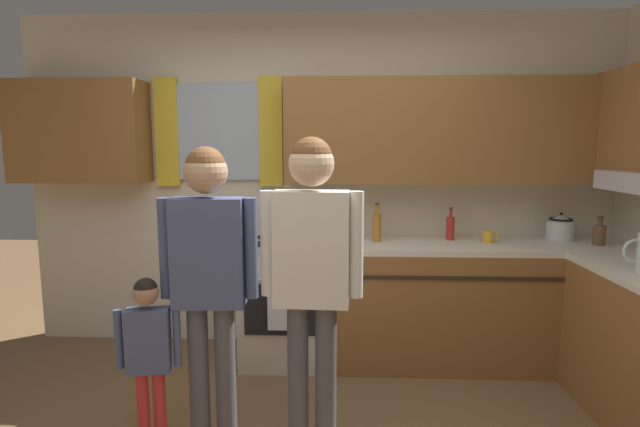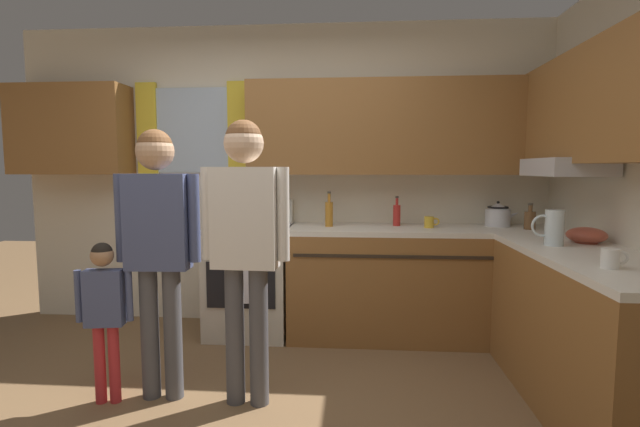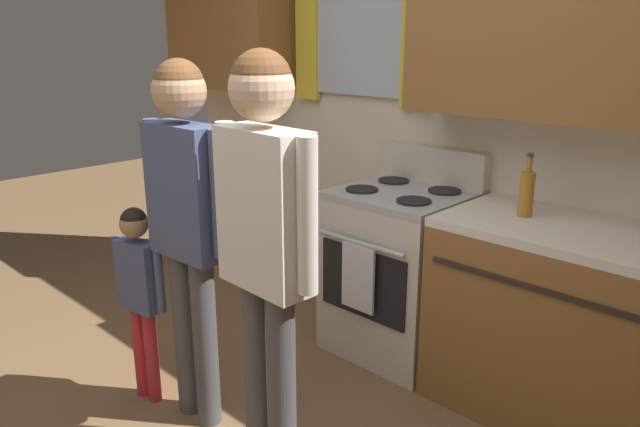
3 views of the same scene
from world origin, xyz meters
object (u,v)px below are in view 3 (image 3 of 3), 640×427
Objects in this scene: small_child at (139,283)px; adult_holding_child at (187,205)px; stove_oven at (400,268)px; adult_in_plaid at (265,227)px; bottle_oil_amber at (527,193)px.

adult_holding_child is at bearing 15.90° from small_child.
small_child is (-0.57, -1.22, 0.13)m from stove_oven.
stove_oven is 1.29m from adult_holding_child.
stove_oven is 0.67× the size of adult_in_plaid.
adult_in_plaid reaches higher than small_child.
adult_holding_child reaches higher than bottle_oil_amber.
adult_holding_child is 0.52m from adult_in_plaid.
stove_oven is at bearing 65.04° from small_child.
adult_holding_child is 0.51m from small_child.
adult_in_plaid is 1.73× the size of small_child.
small_child is (-0.82, -0.06, -0.44)m from adult_in_plaid.
small_child is at bearing -164.10° from adult_holding_child.
adult_holding_child is at bearing 177.05° from adult_in_plaid.
adult_holding_child is at bearing -129.04° from bottle_oil_amber.
stove_oven is at bearing -179.23° from bottle_oil_amber.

